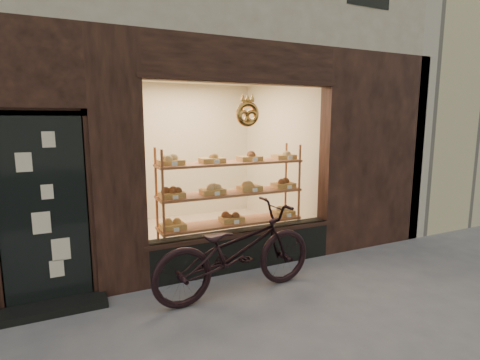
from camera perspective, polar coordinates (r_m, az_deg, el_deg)
neighbor_right at (r=14.07m, az=30.91°, el=17.88°), size 12.00×7.00×9.00m
display_shelf at (r=5.58m, az=-1.32°, el=-3.34°), size 2.20×0.45×1.70m
bicycle at (r=4.52m, az=-0.60°, el=-10.69°), size 2.11×0.85×1.09m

